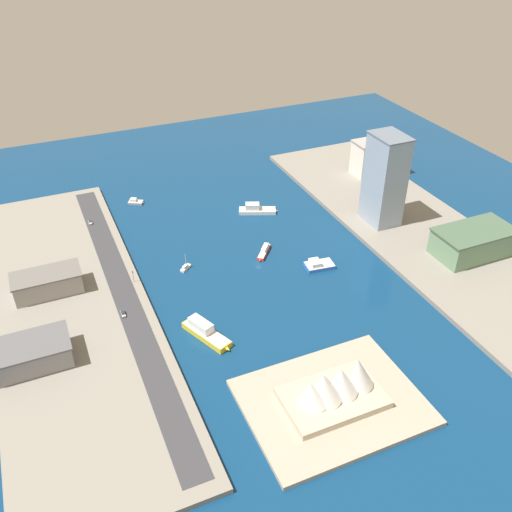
{
  "coord_description": "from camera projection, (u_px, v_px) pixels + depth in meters",
  "views": [
    {
      "loc": [
        99.34,
        224.01,
        169.44
      ],
      "look_at": [
        0.4,
        -2.28,
        3.56
      ],
      "focal_mm": 39.19,
      "sensor_mm": 36.0,
      "label": 1
    }
  ],
  "objects": [
    {
      "name": "sedan_silver",
      "position": [
        123.0,
        313.0,
        258.11
      ],
      "size": [
        2.0,
        4.99,
        1.58
      ],
      "color": "black",
      "rests_on": "road_strip"
    },
    {
      "name": "carpark_squat_concrete",
      "position": [
        47.0,
        283.0,
        270.34
      ],
      "size": [
        32.67,
        16.47,
        10.81
      ],
      "color": "gray",
      "rests_on": "quay_east"
    },
    {
      "name": "catamaran_blue",
      "position": [
        319.0,
        265.0,
        294.23
      ],
      "size": [
        17.05,
        10.65,
        4.42
      ],
      "color": "blue",
      "rests_on": "ground_plane"
    },
    {
      "name": "park_tree_cluster",
      "position": [
        390.0,
        204.0,
        335.24
      ],
      "size": [
        11.76,
        13.09,
        9.19
      ],
      "color": "brown",
      "rests_on": "quay_west"
    },
    {
      "name": "warehouse_low_gray",
      "position": [
        30.0,
        354.0,
        229.85
      ],
      "size": [
        33.14,
        19.97,
        10.45
      ],
      "color": "gray",
      "rests_on": "quay_east"
    },
    {
      "name": "ferry_white_commuter",
      "position": [
        256.0,
        209.0,
        342.88
      ],
      "size": [
        23.91,
        15.42,
        6.12
      ],
      "color": "silver",
      "rests_on": "ground_plane"
    },
    {
      "name": "hotel_broad_white",
      "position": [
        375.0,
        156.0,
        379.37
      ],
      "size": [
        31.63,
        16.54,
        23.27
      ],
      "color": "silver",
      "rests_on": "quay_west"
    },
    {
      "name": "tugboat_red",
      "position": [
        264.0,
        251.0,
        305.25
      ],
      "size": [
        12.75,
        14.65,
        3.61
      ],
      "color": "red",
      "rests_on": "ground_plane"
    },
    {
      "name": "traffic_light_waterfront",
      "position": [
        133.0,
        275.0,
        277.68
      ],
      "size": [
        0.36,
        0.36,
        6.5
      ],
      "color": "black",
      "rests_on": "quay_east"
    },
    {
      "name": "sailboat_small_white",
      "position": [
        186.0,
        267.0,
        293.26
      ],
      "size": [
        7.38,
        6.34,
        9.21
      ],
      "color": "white",
      "rests_on": "ground_plane"
    },
    {
      "name": "van_white",
      "position": [
        90.0,
        222.0,
        327.41
      ],
      "size": [
        1.94,
        4.4,
        1.51
      ],
      "color": "black",
      "rests_on": "road_strip"
    },
    {
      "name": "terminal_long_green",
      "position": [
        473.0,
        242.0,
        297.42
      ],
      "size": [
        42.4,
        23.74,
        14.75
      ],
      "color": "slate",
      "rests_on": "quay_west"
    },
    {
      "name": "quay_east",
      "position": [
        71.0,
        308.0,
        264.91
      ],
      "size": [
        70.0,
        240.0,
        2.51
      ],
      "primitive_type": "cube",
      "color": "gray",
      "rests_on": "ground_plane"
    },
    {
      "name": "ground_plane",
      "position": [
        258.0,
        264.0,
        297.9
      ],
      "size": [
        440.0,
        440.0,
        0.0
      ],
      "primitive_type": "plane",
      "color": "navy"
    },
    {
      "name": "opera_landmark",
      "position": [
        334.0,
        387.0,
        212.68
      ],
      "size": [
        38.96,
        25.09,
        19.58
      ],
      "color": "#BCAD93",
      "rests_on": "peninsula_point"
    },
    {
      "name": "quay_west",
      "position": [
        409.0,
        224.0,
        329.48
      ],
      "size": [
        70.0,
        240.0,
        2.51
      ],
      "primitive_type": "cube",
      "color": "gray",
      "rests_on": "ground_plane"
    },
    {
      "name": "ferry_yellow_fast",
      "position": [
        205.0,
        332.0,
        248.96
      ],
      "size": [
        16.57,
        27.52,
        7.06
      ],
      "color": "yellow",
      "rests_on": "ground_plane"
    },
    {
      "name": "road_strip",
      "position": [
        124.0,
        293.0,
        272.5
      ],
      "size": [
        11.36,
        228.0,
        0.15
      ],
      "primitive_type": "cube",
      "color": "#38383D",
      "rests_on": "quay_east"
    },
    {
      "name": "tower_tall_glass",
      "position": [
        385.0,
        180.0,
        316.38
      ],
      "size": [
        16.87,
        22.4,
        53.05
      ],
      "color": "#8C9EB2",
      "rests_on": "quay_west"
    },
    {
      "name": "yacht_sleek_gray",
      "position": [
        135.0,
        202.0,
        352.87
      ],
      "size": [
        10.35,
        8.86,
        3.45
      ],
      "color": "#999EA3",
      "rests_on": "ground_plane"
    },
    {
      "name": "peninsula_point",
      "position": [
        332.0,
        402.0,
        217.3
      ],
      "size": [
        67.95,
        52.77,
        2.0
      ],
      "primitive_type": "cube",
      "color": "#A89E89",
      "rests_on": "ground_plane"
    }
  ]
}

